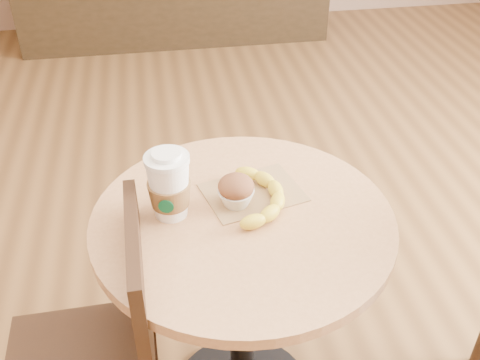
% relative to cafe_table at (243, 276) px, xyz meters
% --- Properties ---
extents(cafe_table, '(0.74, 0.74, 0.75)m').
position_rel_cafe_table_xyz_m(cafe_table, '(0.00, 0.00, 0.00)').
color(cafe_table, black).
rests_on(cafe_table, ground).
extents(chair_left, '(0.38, 0.38, 0.85)m').
position_rel_cafe_table_xyz_m(chair_left, '(-0.37, -0.12, -0.08)').
color(chair_left, '#311E11').
rests_on(chair_left, ground).
extents(kraft_bag, '(0.28, 0.23, 0.00)m').
position_rel_cafe_table_xyz_m(kraft_bag, '(0.04, 0.09, 0.20)').
color(kraft_bag, olive).
rests_on(kraft_bag, cafe_table).
extents(coffee_cup, '(0.11, 0.11, 0.18)m').
position_rel_cafe_table_xyz_m(coffee_cup, '(-0.17, 0.04, 0.28)').
color(coffee_cup, white).
rests_on(coffee_cup, cafe_table).
extents(muffin, '(0.09, 0.09, 0.08)m').
position_rel_cafe_table_xyz_m(muffin, '(-0.01, 0.05, 0.25)').
color(muffin, silver).
rests_on(muffin, kraft_bag).
extents(banana, '(0.20, 0.29, 0.04)m').
position_rel_cafe_table_xyz_m(banana, '(0.06, 0.05, 0.22)').
color(banana, yellow).
rests_on(banana, kraft_bag).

